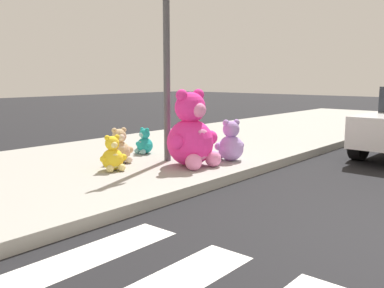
% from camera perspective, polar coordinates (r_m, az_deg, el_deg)
% --- Properties ---
extents(sidewalk, '(28.00, 4.40, 0.15)m').
position_cam_1_polar(sidewalk, '(7.14, -13.53, -3.13)').
color(sidewalk, '#9E9B93').
rests_on(sidewalk, ground_plane).
extents(sign_pole, '(0.56, 0.11, 3.20)m').
position_cam_1_polar(sign_pole, '(7.04, -3.40, 11.46)').
color(sign_pole, '#4C4C51').
rests_on(sign_pole, sidewalk).
extents(plush_pink_large, '(0.92, 0.84, 1.20)m').
position_cam_1_polar(plush_pink_large, '(6.66, -0.04, 1.13)').
color(plush_pink_large, '#F22D93').
rests_on(plush_pink_large, sidewalk).
extents(plush_yellow, '(0.39, 0.38, 0.54)m').
position_cam_1_polar(plush_yellow, '(6.49, -10.52, -1.62)').
color(plush_yellow, yellow).
rests_on(plush_yellow, sidewalk).
extents(plush_white, '(0.50, 0.51, 0.71)m').
position_cam_1_polar(plush_white, '(7.98, -0.20, 1.02)').
color(plush_white, white).
rests_on(plush_white, sidewalk).
extents(plush_teal, '(0.32, 0.37, 0.48)m').
position_cam_1_polar(plush_teal, '(7.83, -6.40, 0.11)').
color(plush_teal, teal).
rests_on(plush_teal, sidewalk).
extents(plush_tan, '(0.43, 0.41, 0.58)m').
position_cam_1_polar(plush_tan, '(7.05, -9.61, -0.63)').
color(plush_tan, tan).
rests_on(plush_tan, sidewalk).
extents(plush_lavender, '(0.49, 0.50, 0.69)m').
position_cam_1_polar(plush_lavender, '(7.15, 5.15, -0.01)').
color(plush_lavender, '#B28CD8').
rests_on(plush_lavender, sidewalk).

